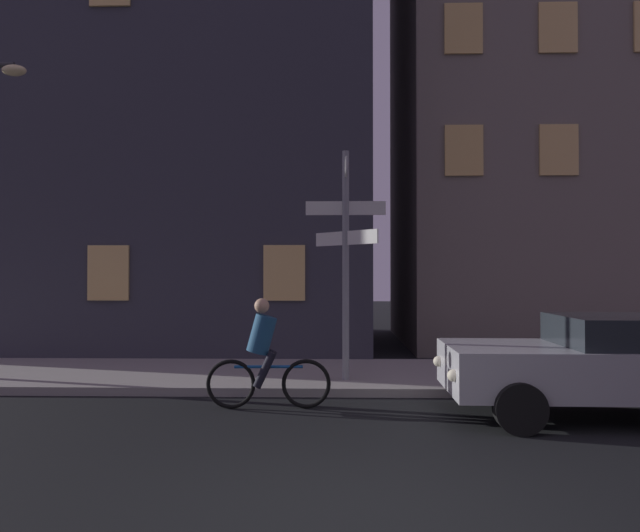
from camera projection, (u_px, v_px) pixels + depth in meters
ground_plane at (370, 518)px, 4.77m from camera, size 80.00×80.00×0.00m
sidewalk_kerb at (351, 375)px, 11.17m from camera, size 40.00×3.39×0.14m
signpost at (346, 244)px, 10.36m from camera, size 1.39×1.48×3.97m
car_near_right at (612, 363)px, 8.12m from camera, size 4.45×2.14×1.39m
cyclist at (265, 357)px, 8.71m from camera, size 1.82×0.34×1.61m
building_left_block at (167, 16)px, 17.46m from camera, size 11.51×8.76×19.12m
building_right_block at (552, 44)px, 17.46m from camera, size 8.85×6.91×17.45m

